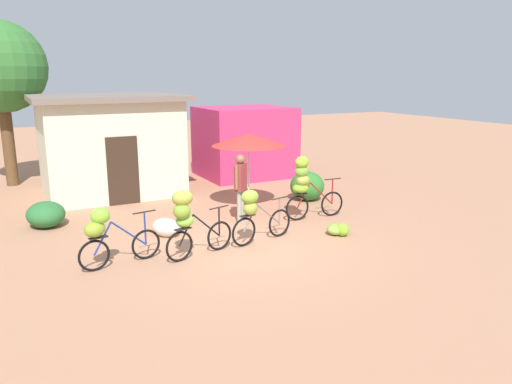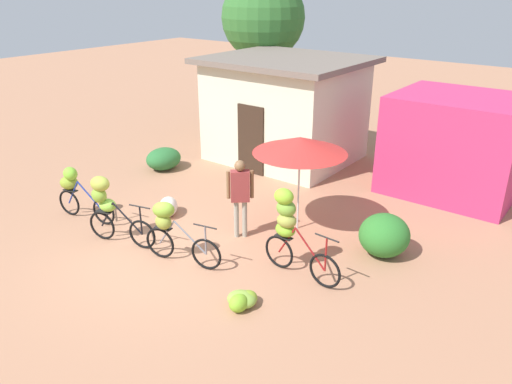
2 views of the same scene
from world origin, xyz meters
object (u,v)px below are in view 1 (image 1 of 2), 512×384
at_px(bicycle_near_pile, 188,218).
at_px(produce_sack, 166,227).
at_px(bicycle_by_shop, 305,183).
at_px(bicycle_leftmost, 106,232).
at_px(building_low, 110,144).
at_px(bicycle_center_loaded, 255,211).
at_px(shop_pink, 244,142).
at_px(person_vendor, 240,181).
at_px(tree_behind_building, 0,68).
at_px(banana_pile_on_ground, 338,229).
at_px(market_umbrella, 249,140).

relative_size(bicycle_near_pile, produce_sack, 2.34).
distance_m(bicycle_near_pile, bicycle_by_shop, 3.93).
bearing_deg(bicycle_leftmost, building_low, 77.63).
bearing_deg(bicycle_near_pile, bicycle_leftmost, 170.13).
bearing_deg(bicycle_near_pile, bicycle_center_loaded, 7.81).
distance_m(shop_pink, person_vendor, 6.13).
distance_m(bicycle_leftmost, bicycle_by_shop, 5.41).
xyz_separation_m(bicycle_leftmost, bicycle_near_pile, (1.60, -0.28, 0.16)).
bearing_deg(bicycle_by_shop, shop_pink, 79.00).
bearing_deg(person_vendor, tree_behind_building, 123.74).
bearing_deg(produce_sack, shop_pink, 49.56).
bearing_deg(banana_pile_on_ground, bicycle_center_loaded, 170.58).
relative_size(bicycle_near_pile, banana_pile_on_ground, 2.58).
bearing_deg(produce_sack, bicycle_near_pile, -90.65).
distance_m(bicycle_leftmost, bicycle_center_loaded, 3.25).
distance_m(shop_pink, produce_sack, 7.54).
bearing_deg(produce_sack, banana_pile_on_ground, -25.37).
distance_m(tree_behind_building, person_vendor, 9.59).
bearing_deg(market_umbrella, tree_behind_building, 131.91).
xyz_separation_m(shop_pink, banana_pile_on_ground, (-1.14, -7.43, -1.14)).
relative_size(bicycle_near_pile, bicycle_by_shop, 0.94).
distance_m(market_umbrella, bicycle_by_shop, 2.08).
height_order(tree_behind_building, bicycle_near_pile, tree_behind_building).
height_order(building_low, banana_pile_on_ground, building_low).
relative_size(shop_pink, bicycle_near_pile, 1.96).
bearing_deg(market_umbrella, bicycle_near_pile, -134.10).
bearing_deg(bicycle_center_loaded, bicycle_leftmost, 179.09).
bearing_deg(bicycle_leftmost, person_vendor, 23.28).
distance_m(building_low, produce_sack, 5.36).
xyz_separation_m(tree_behind_building, person_vendor, (5.08, -7.61, -2.84)).
xyz_separation_m(building_low, produce_sack, (0.18, -5.18, -1.36)).
bearing_deg(banana_pile_on_ground, bicycle_by_shop, 90.75).
height_order(banana_pile_on_ground, produce_sack, produce_sack).
height_order(shop_pink, market_umbrella, shop_pink).
bearing_deg(bicycle_leftmost, bicycle_by_shop, 11.25).
bearing_deg(building_low, banana_pile_on_ground, -60.78).
xyz_separation_m(bicycle_near_pile, bicycle_center_loaded, (1.65, 0.23, -0.13)).
bearing_deg(bicycle_center_loaded, bicycle_near_pile, -172.19).
distance_m(market_umbrella, person_vendor, 1.60).
bearing_deg(bicycle_leftmost, bicycle_center_loaded, -0.91).
xyz_separation_m(bicycle_leftmost, banana_pile_on_ground, (5.32, -0.39, -0.60)).
bearing_deg(bicycle_by_shop, person_vendor, 161.95).
height_order(bicycle_near_pile, banana_pile_on_ground, bicycle_near_pile).
height_order(bicycle_center_loaded, banana_pile_on_ground, bicycle_center_loaded).
bearing_deg(bicycle_by_shop, bicycle_leftmost, -168.75).
xyz_separation_m(market_umbrella, bicycle_center_loaded, (-1.20, -2.72, -1.22)).
distance_m(shop_pink, bicycle_by_shop, 6.11).
bearing_deg(banana_pile_on_ground, bicycle_near_pile, 178.22).
xyz_separation_m(bicycle_near_pile, produce_sack, (0.02, 1.64, -0.67)).
relative_size(produce_sack, person_vendor, 0.39).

